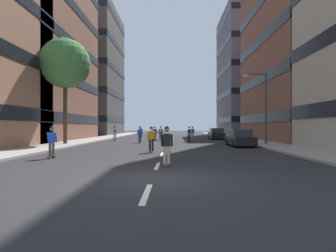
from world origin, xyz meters
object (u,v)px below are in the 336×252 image
at_px(skater_0, 115,132).
at_px(parked_car_mid, 240,138).
at_px(skater_3, 141,131).
at_px(skater_7, 167,144).
at_px(streetlamp_right, 262,100).
at_px(street_tree_near, 65,64).
at_px(skater_2, 161,132).
at_px(parked_car_near, 216,134).
at_px(skater_9, 151,138).
at_px(skater_5, 52,140).
at_px(skater_6, 189,133).
at_px(skater_1, 192,132).
at_px(skater_8, 155,133).
at_px(skater_4, 140,134).

bearing_deg(skater_0, parked_car_mid, -33.98).
distance_m(skater_3, skater_7, 30.65).
xyz_separation_m(parked_car_mid, streetlamp_right, (2.20, 0.84, 3.44)).
distance_m(street_tree_near, skater_2, 14.24).
bearing_deg(parked_car_near, skater_9, -111.53).
bearing_deg(skater_7, skater_9, 100.88).
bearing_deg(parked_car_near, skater_0, -162.04).
bearing_deg(parked_car_mid, skater_7, -117.46).
bearing_deg(skater_9, skater_3, 98.51).
height_order(street_tree_near, skater_5, street_tree_near).
bearing_deg(skater_6, street_tree_near, -158.01).
bearing_deg(skater_6, skater_3, 119.75).
bearing_deg(skater_2, skater_1, 1.80).
distance_m(parked_car_near, skater_9, 20.11).
relative_size(parked_car_near, skater_8, 2.47).
bearing_deg(skater_7, skater_4, 101.08).
height_order(street_tree_near, skater_9, street_tree_near).
relative_size(parked_car_near, skater_7, 2.47).
relative_size(skater_2, skater_9, 1.00).
bearing_deg(skater_3, parked_car_near, -26.09).
bearing_deg(skater_4, skater_8, 73.19).
xyz_separation_m(parked_car_near, skater_3, (-10.98, 5.38, 0.32)).
relative_size(skater_0, skater_2, 1.00).
bearing_deg(skater_5, street_tree_near, 108.30).
bearing_deg(skater_0, parked_car_near, 17.96).
bearing_deg(skater_1, parked_car_near, 33.48).
relative_size(parked_car_mid, skater_7, 2.47).
relative_size(skater_0, skater_5, 1.00).
height_order(parked_car_mid, skater_4, skater_4).
bearing_deg(skater_4, skater_6, 17.93).
relative_size(streetlamp_right, skater_1, 3.65).
xyz_separation_m(parked_car_near, skater_5, (-12.64, -22.09, 0.29)).
distance_m(parked_car_mid, skater_6, 7.53).
distance_m(skater_3, skater_5, 27.51).
bearing_deg(skater_7, skater_2, 93.31).
distance_m(skater_1, skater_9, 16.90).
bearing_deg(street_tree_near, skater_9, -39.35).
relative_size(skater_1, skater_7, 1.00).
bearing_deg(skater_4, skater_5, -103.22).
distance_m(parked_car_mid, streetlamp_right, 4.17).
bearing_deg(parked_car_near, streetlamp_right, -79.72).
distance_m(skater_5, skater_6, 17.63).
bearing_deg(skater_3, skater_6, -60.25).
bearing_deg(skater_2, skater_6, -51.53).
relative_size(skater_1, skater_3, 1.00).
relative_size(street_tree_near, skater_6, 5.59).
xyz_separation_m(parked_car_near, skater_2, (-7.49, -2.40, 0.32)).
xyz_separation_m(skater_1, skater_5, (-9.21, -19.82, 0.00)).
height_order(street_tree_near, skater_4, street_tree_near).
distance_m(street_tree_near, skater_9, 13.16).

